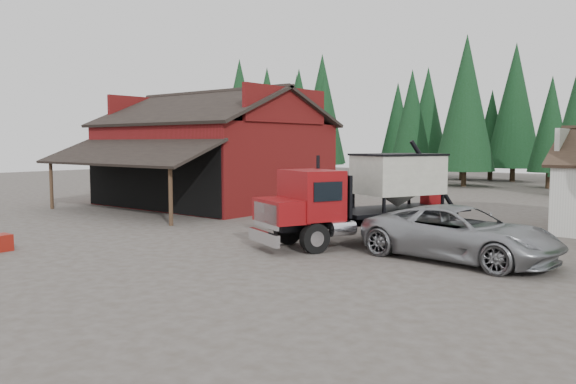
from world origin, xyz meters
The scene contains 7 objects.
ground centered at (0.00, 0.00, 0.00)m, with size 120.00×120.00×0.00m, color #463F37.
red_barn centered at (-11.00, 9.90, 2.69)m, with size 12.80×13.63×7.18m.
conifer_backdrop centered at (0.00, 42.00, 0.00)m, with size 76.00×16.00×16.00m, color black, non-canonical shape.
near_pine_a centered at (-22.00, 28.00, 6.39)m, with size 4.40×4.40×11.40m.
near_pine_d centered at (-4.00, 34.00, 7.39)m, with size 5.28×5.28×13.40m.
feed_truck centered at (3.82, 4.02, 1.87)m, with size 5.67×9.05×3.99m.
silver_car centered at (8.00, 3.00, 0.90)m, with size 2.97×6.45×1.79m, color #939599.
Camera 1 is at (15.00, -14.83, 3.87)m, focal length 35.00 mm.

